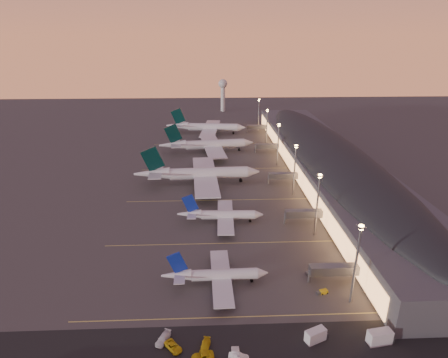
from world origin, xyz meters
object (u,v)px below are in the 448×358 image
baggage_tug_a (322,292)px  service_van_e (239,357)px  airliner_wide_far (206,127)px  baggage_tug_b (313,273)px  service_van_a (163,339)px  service_van_d (205,346)px  service_van_f (203,356)px  radar_tower (223,90)px  airliner_wide_near (198,174)px  service_van_c (236,356)px  catering_truck_a (317,335)px  catering_truck_b (381,337)px  airliner_narrow_north (220,215)px  airliner_wide_mid (207,145)px  service_van_b (173,347)px  airliner_narrow_south (215,275)px

baggage_tug_a → service_van_e: 36.60m
airliner_wide_far → baggage_tug_b: (35.89, -191.87, -4.68)m
service_van_a → service_van_e: (19.05, -6.71, 0.00)m
service_van_d → service_van_f: (-0.58, -3.09, -0.00)m
radar_tower → airliner_wide_near: bearing=-96.0°
service_van_c → service_van_e: size_ratio=1.10×
catering_truck_a → service_van_f: size_ratio=1.16×
catering_truck_b → service_van_a: 56.04m
airliner_narrow_north → service_van_d: 68.76m
airliner_wide_mid → service_van_d: (-0.53, -170.25, -4.48)m
radar_tower → catering_truck_b: size_ratio=4.62×
radar_tower → service_van_b: size_ratio=5.89×
airliner_narrow_north → service_van_b: airliner_narrow_north is taller
airliner_narrow_north → airliner_wide_mid: bearing=95.0°
service_van_a → baggage_tug_a: bearing=43.4°
service_van_f → service_van_d: bearing=157.8°
baggage_tug_b → service_van_b: service_van_b is taller
service_van_a → service_van_f: service_van_a is taller
catering_truck_a → airliner_wide_near: bearing=82.8°
radar_tower → service_van_c: radar_tower is taller
airliner_wide_mid → service_van_a: 167.70m
airliner_wide_near → catering_truck_a: bearing=-76.4°
baggage_tug_a → service_van_b: bearing=-171.4°
service_van_e → service_van_f: (-8.76, 0.61, -0.04)m
catering_truck_a → catering_truck_b: 16.33m
service_van_f → airliner_narrow_north: bearing=163.0°
baggage_tug_a → service_van_a: (-46.75, -17.22, 0.33)m
airliner_wide_mid → service_van_c: (6.98, -173.70, -4.36)m
airliner_narrow_south → radar_tower: radar_tower is taller
catering_truck_b → radar_tower: bearing=86.2°
service_van_c → service_van_d: bearing=155.3°
service_van_a → service_van_c: bearing=3.8°
airliner_wide_mid → airliner_wide_far: airliner_wide_mid is taller
airliner_wide_near → baggage_tug_b: size_ratio=15.77×
service_van_a → service_van_b: service_van_a is taller
baggage_tug_a → service_van_d: 41.18m
baggage_tug_a → catering_truck_a: size_ratio=0.59×
airliner_narrow_south → catering_truck_a: 35.88m
airliner_narrow_north → baggage_tug_a: bearing=-56.6°
airliner_wide_far → catering_truck_a: 222.08m
airliner_wide_far → service_van_c: size_ratio=11.70×
baggage_tug_b → service_van_b: (-43.62, -29.65, 0.20)m
catering_truck_a → service_van_d: bearing=159.5°
radar_tower → baggage_tug_a: (18.80, -295.81, -21.39)m
service_van_a → airliner_wide_near: bearing=109.8°
airliner_wide_mid → service_van_f: airliner_wide_mid is taller
baggage_tug_b → service_van_e: 43.38m
airliner_wide_near → service_van_d: (4.29, -113.33, -4.70)m
airliner_wide_far → radar_tower: (17.36, 94.27, 16.63)m
airliner_narrow_south → airliner_wide_near: size_ratio=0.51×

